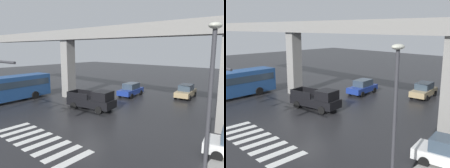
{
  "view_description": "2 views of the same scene",
  "coord_description": "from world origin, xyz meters",
  "views": [
    {
      "loc": [
        13.02,
        -12.22,
        6.33
      ],
      "look_at": [
        0.04,
        2.92,
        3.01
      ],
      "focal_mm": 34.73,
      "sensor_mm": 36.0,
      "label": 1
    },
    {
      "loc": [
        16.57,
        -13.09,
        7.88
      ],
      "look_at": [
        0.09,
        3.2,
        2.92
      ],
      "focal_mm": 42.56,
      "sensor_mm": 36.0,
      "label": 2
    }
  ],
  "objects": [
    {
      "name": "ground_plane",
      "position": [
        0.0,
        0.0,
        0.0
      ],
      "size": [
        120.0,
        120.0,
        0.0
      ],
      "primitive_type": "plane",
      "color": "#232326"
    },
    {
      "name": "crosswalk_stripes",
      "position": [
        0.0,
        -4.85,
        0.01
      ],
      "size": [
        8.25,
        2.8,
        0.01
      ],
      "color": "silver",
      "rests_on": "ground"
    },
    {
      "name": "elevated_overpass",
      "position": [
        0.0,
        5.29,
        7.28
      ],
      "size": [
        58.23,
        1.99,
        8.52
      ],
      "color": "gray",
      "rests_on": "ground"
    },
    {
      "name": "pickup_truck",
      "position": [
        -2.57,
        3.03,
        0.99
      ],
      "size": [
        5.34,
        2.71,
        2.08
      ],
      "color": "black",
      "rests_on": "ground"
    },
    {
      "name": "city_bus",
      "position": [
        -12.73,
        -1.34,
        1.72
      ],
      "size": [
        3.45,
        10.97,
        2.99
      ],
      "color": "#234C8C",
      "rests_on": "ground"
    },
    {
      "name": "sedan_tan",
      "position": [
        2.46,
        14.7,
        0.85
      ],
      "size": [
        2.35,
        4.48,
        1.72
      ],
      "color": "tan",
      "rests_on": "ground"
    },
    {
      "name": "sedan_blue",
      "position": [
        -3.55,
        10.99,
        0.85
      ],
      "size": [
        2.34,
        4.48,
        1.72
      ],
      "color": "#1E3899",
      "rests_on": "ground"
    },
    {
      "name": "street_lamp_near_corner",
      "position": [
        10.67,
        -3.88,
        4.56
      ],
      "size": [
        0.44,
        0.7,
        7.24
      ],
      "color": "#38383D",
      "rests_on": "ground"
    }
  ]
}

